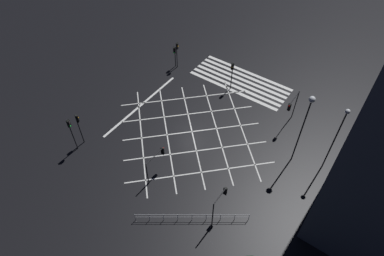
% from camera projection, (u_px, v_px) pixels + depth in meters
% --- Properties ---
extents(ground_plane, '(200.00, 200.00, 0.00)m').
position_uv_depth(ground_plane, '(192.00, 132.00, 39.89)').
color(ground_plane, black).
extents(road_markings, '(19.78, 23.67, 0.01)m').
position_uv_depth(road_markings, '(219.00, 98.00, 43.81)').
color(road_markings, silver).
rests_on(road_markings, ground_plane).
extents(traffic_light_se_cross, '(0.36, 0.39, 3.23)m').
position_uv_depth(traffic_light_se_cross, '(175.00, 53.00, 46.63)').
color(traffic_light_se_cross, black).
rests_on(traffic_light_se_cross, ground_plane).
extents(traffic_light_median_north, '(0.36, 2.81, 3.31)m').
position_uv_depth(traffic_light_median_north, '(157.00, 159.00, 34.10)').
color(traffic_light_median_north, black).
rests_on(traffic_light_median_north, ground_plane).
extents(traffic_light_sw_cross, '(0.36, 2.78, 4.15)m').
position_uv_depth(traffic_light_sw_cross, '(292.00, 105.00, 38.51)').
color(traffic_light_sw_cross, black).
rests_on(traffic_light_sw_cross, ground_plane).
extents(traffic_light_se_main, '(0.39, 0.36, 3.99)m').
position_uv_depth(traffic_light_se_main, '(177.00, 50.00, 46.13)').
color(traffic_light_se_main, black).
rests_on(traffic_light_se_main, ground_plane).
extents(traffic_light_median_south, '(0.36, 0.39, 4.10)m').
position_uv_depth(traffic_light_median_south, '(232.00, 71.00, 42.92)').
color(traffic_light_median_south, black).
rests_on(traffic_light_median_south, ground_plane).
extents(traffic_light_nw_cross, '(0.36, 2.21, 4.29)m').
position_uv_depth(traffic_light_nw_cross, '(220.00, 201.00, 30.06)').
color(traffic_light_nw_cross, black).
rests_on(traffic_light_nw_cross, ground_plane).
extents(traffic_light_ne_cross, '(0.36, 0.39, 4.21)m').
position_uv_depth(traffic_light_ne_cross, '(78.00, 123.00, 36.66)').
color(traffic_light_ne_cross, black).
rests_on(traffic_light_ne_cross, ground_plane).
extents(traffic_light_ne_main, '(0.39, 0.36, 4.58)m').
position_uv_depth(traffic_light_ne_main, '(71.00, 129.00, 35.76)').
color(traffic_light_ne_main, black).
rests_on(traffic_light_ne_main, ground_plane).
extents(street_lamp_east, '(0.61, 0.61, 9.06)m').
position_uv_depth(street_lamp_east, '(307.00, 114.00, 32.15)').
color(street_lamp_east, black).
rests_on(street_lamp_east, ground_plane).
extents(street_lamp_west, '(0.51, 0.51, 8.53)m').
position_uv_depth(street_lamp_west, '(375.00, 191.00, 27.48)').
color(street_lamp_west, black).
rests_on(street_lamp_west, ground_plane).
extents(street_lamp_far, '(0.46, 0.46, 8.44)m').
position_uv_depth(street_lamp_far, '(339.00, 131.00, 32.36)').
color(street_lamp_far, black).
rests_on(street_lamp_far, ground_plane).
extents(pedestrian_railing, '(8.72, 6.20, 1.05)m').
position_uv_depth(pedestrian_railing, '(192.00, 216.00, 31.77)').
color(pedestrian_railing, '#9EA0A5').
rests_on(pedestrian_railing, ground_plane).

